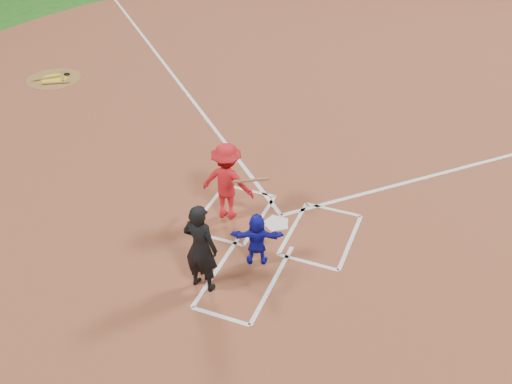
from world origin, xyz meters
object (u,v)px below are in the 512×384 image
at_px(home_plate, 276,223).
at_px(on_deck_circle, 54,79).
at_px(umpire, 201,248).
at_px(batter_at_plate, 227,182).
at_px(catcher, 257,239).

relative_size(home_plate, on_deck_circle, 0.35).
bearing_deg(home_plate, on_deck_circle, -25.68).
relative_size(on_deck_circle, umpire, 0.94).
bearing_deg(umpire, home_plate, -100.36).
xyz_separation_m(home_plate, on_deck_circle, (-9.13, 4.39, -0.00)).
distance_m(on_deck_circle, batter_at_plate, 9.28).
relative_size(umpire, batter_at_plate, 1.04).
height_order(catcher, batter_at_plate, batter_at_plate).
height_order(on_deck_circle, catcher, catcher).
height_order(on_deck_circle, umpire, umpire).
bearing_deg(catcher, batter_at_plate, -66.23).
bearing_deg(catcher, home_plate, -107.96).
distance_m(umpire, batter_at_plate, 2.16).
distance_m(home_plate, catcher, 1.36).
distance_m(on_deck_circle, umpire, 10.82).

